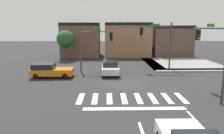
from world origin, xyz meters
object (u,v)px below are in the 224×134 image
Objects in this scene: traffic_signal_northwest at (94,42)px; car_orange at (50,70)px; traffic_signal_southeast at (212,45)px; car_silver at (110,68)px; traffic_signal_northeast at (158,38)px; roadside_tree at (65,39)px.

car_orange is at bearing -148.40° from traffic_signal_northwest.
traffic_signal_southeast is 1.32× the size of car_orange.
traffic_signal_southeast is 1.32× the size of car_silver.
roadside_tree is at bearing -32.58° from traffic_signal_northeast.
roadside_tree reaches higher than car_orange.
traffic_signal_northwest is 0.90× the size of traffic_signal_northeast.
traffic_signal_northwest is 1.21× the size of car_orange.
traffic_signal_southeast reaches higher than roadside_tree.
traffic_signal_northwest is 1.22× the size of car_silver.
roadside_tree is (-14.59, 17.87, -0.55)m from traffic_signal_southeast.
car_silver is at bearing 20.80° from traffic_signal_northeast.
car_silver is (-7.54, 7.45, -3.17)m from traffic_signal_southeast.
traffic_signal_northwest is 3.70m from car_silver.
traffic_signal_northeast reaches higher than car_orange.
traffic_signal_northeast reaches higher than car_silver.
traffic_signal_northeast is at bearing -32.58° from roadside_tree.
roadside_tree is (-0.64, 11.69, 2.62)m from car_orange.
traffic_signal_southeast reaches higher than traffic_signal_northwest.
traffic_signal_northeast is 1.34× the size of car_orange.
traffic_signal_northeast is at bearing 10.20° from traffic_signal_southeast.
traffic_signal_southeast is 1.19× the size of roadside_tree.
car_silver is (6.41, 1.27, 0.01)m from car_orange.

